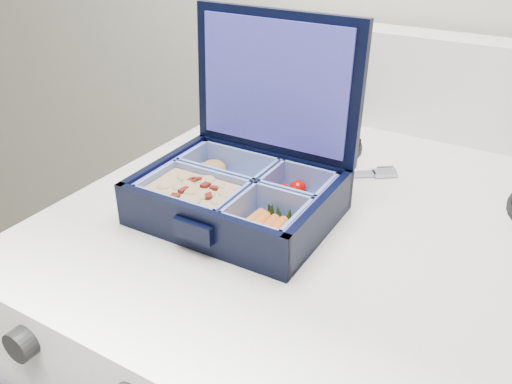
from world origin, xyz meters
The scene contains 3 objects.
bento_box centered at (0.10, 1.57, 1.00)m, with size 0.22×0.17×0.05m, color black, non-canonical shape.
burner_grate_rear centered at (0.08, 1.80, 0.98)m, with size 0.17×0.17×0.02m, color black.
fork centered at (0.14, 1.71, 0.98)m, with size 0.03×0.19×0.01m, color #A6A1BB, non-canonical shape.
Camera 1 is at (0.40, 1.12, 1.31)m, focal length 38.00 mm.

